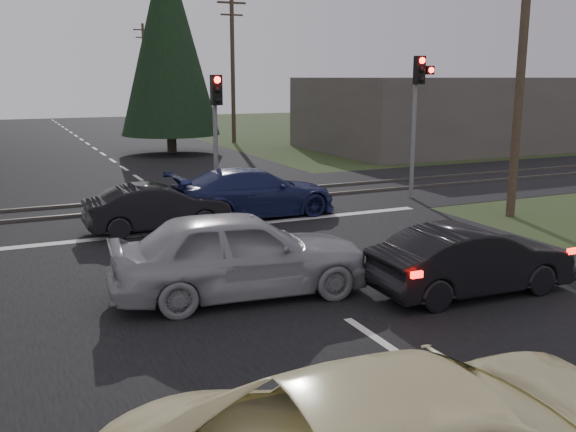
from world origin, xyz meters
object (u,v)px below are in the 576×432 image
utility_pole_near (522,52)px  blue_sedan (254,193)px  utility_pole_far (145,70)px  traffic_signal_right (418,99)px  dark_car_far (158,208)px  silver_car (240,253)px  utility_pole_mid (233,65)px  dark_hatchback (471,261)px  traffic_signal_center (216,118)px

utility_pole_near → blue_sedan: (-6.93, 3.11, -4.01)m
utility_pole_near → utility_pole_far: bearing=90.0°
traffic_signal_right → dark_car_far: 9.39m
utility_pole_near → silver_car: 10.98m
silver_car → utility_pole_far: bearing=-4.6°
traffic_signal_right → utility_pole_near: utility_pole_near is taller
utility_pole_near → silver_car: (-9.72, -3.29, -3.90)m
utility_pole_near → dark_car_far: bearing=165.8°
silver_car → dark_car_far: size_ratio=1.27×
utility_pole_mid → dark_hatchback: 29.84m
traffic_signal_center → silver_car: bearing=-105.6°
traffic_signal_right → utility_pole_mid: size_ratio=0.52×
traffic_signal_center → utility_pole_mid: utility_pole_mid is taller
silver_car → traffic_signal_center: bearing=-9.6°
utility_pole_far → dark_car_far: (-9.90, -46.49, -4.10)m
utility_pole_near → utility_pole_mid: (0.00, 24.00, 0.00)m
dark_car_far → utility_pole_far: bearing=-12.5°
traffic_signal_right → traffic_signal_center: 6.68m
dark_hatchback → traffic_signal_right: bearing=-27.4°
blue_sedan → dark_car_far: (-2.97, -0.60, -0.09)m
utility_pole_mid → dark_hatchback: utility_pole_mid is taller
utility_pole_mid → blue_sedan: (-6.93, -20.89, -4.01)m
utility_pole_far → blue_sedan: bearing=-98.6°
silver_car → blue_sedan: bearing=-17.6°
utility_pole_mid → utility_pole_far: size_ratio=1.00×
utility_pole_near → dark_car_far: size_ratio=2.37×
utility_pole_near → traffic_signal_center: bearing=148.0°
silver_car → dark_car_far: 5.81m
traffic_signal_center → dark_hatchback: traffic_signal_center is taller
traffic_signal_center → silver_car: 8.51m
utility_pole_near → traffic_signal_right: bearing=105.3°
traffic_signal_right → dark_hatchback: traffic_signal_right is taller
utility_pole_far → silver_car: (-9.72, -52.29, -3.90)m
traffic_signal_right → silver_car: size_ratio=0.97×
utility_pole_far → silver_car: 53.33m
utility_pole_mid → silver_car: size_ratio=1.87×
utility_pole_near → utility_pole_far: 49.00m
dark_car_far → utility_pole_near: bearing=-104.7°
utility_pole_near → dark_car_far: (-9.90, 2.51, -4.10)m
traffic_signal_center → utility_pole_mid: (7.50, 19.32, 1.92)m
utility_pole_near → dark_car_far: utility_pole_near is taller
utility_pole_mid → silver_car: (-9.72, -27.29, -3.90)m
blue_sedan → utility_pole_mid: bearing=-20.4°
blue_sedan → utility_pole_near: bearing=-116.2°
utility_pole_near → blue_sedan: utility_pole_near is taller
traffic_signal_right → dark_car_far: (-8.95, -0.96, -2.69)m
utility_pole_near → utility_pole_mid: bearing=90.0°
utility_pole_far → silver_car: size_ratio=1.87×
dark_hatchback → utility_pole_mid: bearing=-9.2°
traffic_signal_right → utility_pole_far: 45.56m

